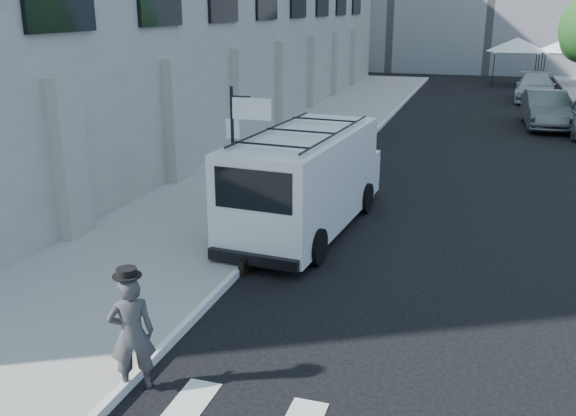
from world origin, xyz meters
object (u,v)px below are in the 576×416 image
Objects in this scene: businessman at (132,334)px; suitcase at (261,245)px; briefcase at (245,266)px; parked_car_c at (535,88)px; cargo_van at (306,180)px; parked_car_b at (545,109)px.

businessman is 1.74× the size of suitcase.
briefcase is 29.25m from parked_car_c.
parked_car_b is at bearing 72.99° from cargo_van.
cargo_van is 26.15m from parked_car_c.
parked_car_b is (6.90, 23.96, -0.07)m from businessman.
cargo_van is 1.25× the size of parked_car_c.
briefcase is at bearing -123.66° from businessman.
parked_car_c reaches higher than briefcase.
cargo_van is at bearing -101.40° from parked_car_c.
businessman reaches higher than suitcase.
businessman is 0.27× the size of cargo_van.
businessman is 33.50m from parked_car_c.
businessman is at bearing -87.41° from briefcase.
cargo_van reaches higher than parked_car_c.
briefcase is 0.09× the size of parked_car_b.
suitcase is 2.38m from cargo_van.
parked_car_b is at bearing -139.72° from businessman.
suitcase is at bearing -96.61° from cargo_van.
suitcase is (0.00, 5.31, -0.61)m from businessman.
parked_car_b is 8.81m from parked_car_c.
cargo_van is (0.42, 3.09, 1.07)m from briefcase.
cargo_van reaches higher than suitcase.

